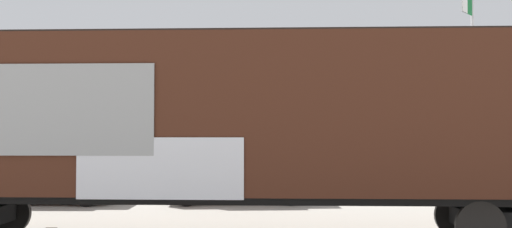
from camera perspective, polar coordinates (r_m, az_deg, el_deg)
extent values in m
cube|color=#472316|center=(11.87, -2.80, -0.17)|extent=(17.52, 2.82, 3.00)
cube|color=#2D2823|center=(12.03, -2.78, 7.55)|extent=(16.63, 0.48, 0.24)
cube|color=#999999|center=(11.24, -19.42, 0.41)|extent=(3.85, 0.05, 1.65)
cube|color=silver|center=(10.67, -9.25, -5.19)|extent=(2.99, 0.04, 1.10)
cube|color=black|center=(11.93, -2.81, -7.86)|extent=(17.16, 1.58, 0.20)
cylinder|color=black|center=(13.92, -22.63, -8.76)|extent=(0.92, 0.12, 0.92)
cube|color=black|center=(12.78, 23.40, -9.16)|extent=(2.11, 1.24, 0.36)
cylinder|color=black|center=(11.83, 20.78, -10.03)|extent=(0.92, 0.12, 0.92)
cylinder|color=black|center=(13.19, 18.76, -9.19)|extent=(0.92, 0.12, 0.92)
cylinder|color=silver|center=(26.13, 20.17, 2.08)|extent=(0.12, 0.12, 7.81)
cube|color=#14662D|center=(26.00, 19.64, 9.82)|extent=(0.70, 0.95, 0.67)
cube|color=white|center=(25.73, 19.44, 9.94)|extent=(0.37, 0.49, 0.67)
cube|color=gray|center=(81.18, 1.11, -0.52)|extent=(125.65, 32.59, 8.09)
cube|color=#8C725B|center=(71.90, -1.81, 3.71)|extent=(6.29, 4.30, 2.07)
cube|color=#9E9384|center=(72.37, -5.34, 3.72)|extent=(5.54, 4.26, 2.18)
cone|color=#193D23|center=(74.88, -19.77, 4.11)|extent=(1.71, 1.71, 3.41)
cone|color=#193D23|center=(73.98, 8.84, 4.06)|extent=(1.66, 1.66, 3.32)
cube|color=black|center=(19.53, -19.15, -6.04)|extent=(4.16, 1.89, 0.77)
cube|color=#2D333D|center=(19.53, -19.47, -4.02)|extent=(1.81, 1.66, 0.61)
cylinder|color=black|center=(19.94, -14.49, -7.11)|extent=(0.64, 0.23, 0.64)
cylinder|color=black|center=(18.31, -15.95, -7.57)|extent=(0.64, 0.23, 0.64)
cylinder|color=black|center=(20.87, -21.97, -6.80)|extent=(0.64, 0.23, 0.64)
cube|color=#B7BABF|center=(18.57, -1.70, -6.33)|extent=(4.66, 2.11, 0.79)
cube|color=#2D333D|center=(18.53, -2.44, -4.19)|extent=(2.37, 1.73, 0.59)
cylinder|color=black|center=(19.50, 2.82, -7.29)|extent=(0.66, 0.28, 0.64)
cylinder|color=black|center=(17.90, 3.33, -7.78)|extent=(0.66, 0.28, 0.64)
cylinder|color=black|center=(19.44, -6.32, -7.29)|extent=(0.66, 0.28, 0.64)
cylinder|color=black|center=(17.84, -6.65, -7.79)|extent=(0.66, 0.28, 0.64)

